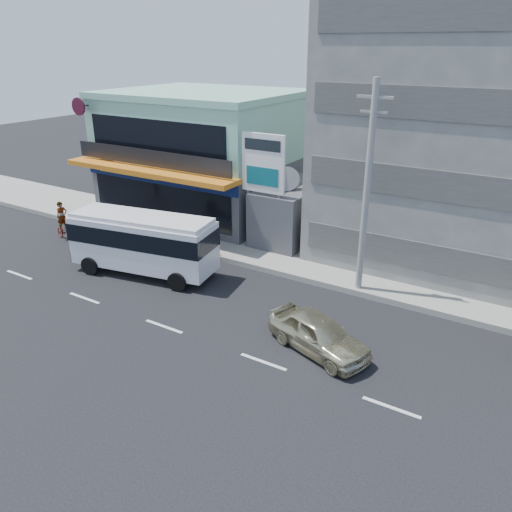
{
  "coord_description": "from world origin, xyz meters",
  "views": [
    {
      "loc": [
        13.11,
        -13.81,
        11.26
      ],
      "look_at": [
        2.03,
        4.31,
        2.2
      ],
      "focal_mm": 35.0,
      "sensor_mm": 36.0,
      "label": 1
    }
  ],
  "objects": [
    {
      "name": "ground",
      "position": [
        0.0,
        0.0,
        0.0
      ],
      "size": [
        120.0,
        120.0,
        0.0
      ],
      "primitive_type": "plane",
      "color": "black",
      "rests_on": "ground"
    },
    {
      "name": "sidewalk",
      "position": [
        5.0,
        9.5,
        0.15
      ],
      "size": [
        70.0,
        5.0,
        0.3
      ],
      "primitive_type": "cube",
      "color": "gray",
      "rests_on": "ground"
    },
    {
      "name": "shop_building",
      "position": [
        -8.0,
        13.95,
        4.0
      ],
      "size": [
        12.4,
        11.7,
        8.0
      ],
      "color": "#424247",
      "rests_on": "ground"
    },
    {
      "name": "concrete_building",
      "position": [
        10.0,
        15.0,
        7.0
      ],
      "size": [
        16.0,
        12.0,
        14.0
      ],
      "primitive_type": "cube",
      "color": "gray",
      "rests_on": "ground"
    },
    {
      "name": "gap_structure",
      "position": [
        0.0,
        12.0,
        1.75
      ],
      "size": [
        3.0,
        6.0,
        3.5
      ],
      "primitive_type": "cube",
      "color": "#424247",
      "rests_on": "ground"
    },
    {
      "name": "satellite_dish",
      "position": [
        0.0,
        11.0,
        3.58
      ],
      "size": [
        1.5,
        1.5,
        0.15
      ],
      "primitive_type": "cylinder",
      "color": "slate",
      "rests_on": "gap_structure"
    },
    {
      "name": "billboard",
      "position": [
        -0.5,
        9.2,
        4.93
      ],
      "size": [
        2.6,
        0.18,
        6.9
      ],
      "color": "gray",
      "rests_on": "ground"
    },
    {
      "name": "utility_pole_near",
      "position": [
        6.0,
        7.4,
        5.15
      ],
      "size": [
        1.6,
        0.3,
        10.0
      ],
      "color": "#999993",
      "rests_on": "ground"
    },
    {
      "name": "minibus",
      "position": [
        -4.45,
        3.68,
        1.92
      ],
      "size": [
        7.98,
        3.75,
        3.21
      ],
      "color": "silver",
      "rests_on": "ground"
    },
    {
      "name": "sedan",
      "position": [
        6.43,
        1.81,
        0.76
      ],
      "size": [
        4.81,
        3.14,
        1.52
      ],
      "primitive_type": "imported",
      "rotation": [
        0.0,
        0.0,
        1.24
      ],
      "color": "beige",
      "rests_on": "ground"
    },
    {
      "name": "motorcycle_rider",
      "position": [
        -12.13,
        4.73,
        0.81
      ],
      "size": [
        2.02,
        1.11,
        2.46
      ],
      "color": "#51140B",
      "rests_on": "ground"
    }
  ]
}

